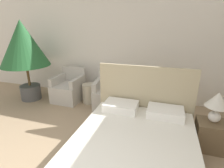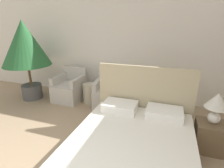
% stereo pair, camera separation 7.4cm
% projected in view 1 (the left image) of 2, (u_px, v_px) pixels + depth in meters
% --- Properties ---
extents(wall_back, '(10.00, 0.06, 2.90)m').
position_uv_depth(wall_back, '(118.00, 43.00, 4.41)').
color(wall_back, silver).
rests_on(wall_back, ground_plane).
extents(bed, '(1.69, 2.17, 1.22)m').
position_uv_depth(bed, '(134.00, 150.00, 2.39)').
color(bed, '#4C4238').
rests_on(bed, ground_plane).
extents(armchair_near_window_left, '(0.69, 0.73, 0.82)m').
position_uv_depth(armchair_near_window_left, '(69.00, 90.00, 4.52)').
color(armchair_near_window_left, '#B7B2A8').
rests_on(armchair_near_window_left, ground_plane).
extents(armchair_near_window_right, '(0.77, 0.80, 0.82)m').
position_uv_depth(armchair_near_window_right, '(109.00, 95.00, 4.20)').
color(armchair_near_window_right, '#B7B2A8').
rests_on(armchair_near_window_right, ground_plane).
extents(potted_palm, '(1.17, 1.17, 2.00)m').
position_uv_depth(potted_palm, '(23.00, 47.00, 4.24)').
color(potted_palm, '#4C4C4C').
rests_on(potted_palm, ground_plane).
extents(nightstand, '(0.45, 0.39, 0.47)m').
position_uv_depth(nightstand, '(211.00, 135.00, 2.75)').
color(nightstand, brown).
rests_on(nightstand, ground_plane).
extents(table_lamp, '(0.34, 0.34, 0.48)m').
position_uv_depth(table_lamp, '(217.00, 103.00, 2.59)').
color(table_lamp, white).
rests_on(table_lamp, nightstand).
extents(side_table, '(0.31, 0.31, 0.49)m').
position_uv_depth(side_table, '(89.00, 93.00, 4.39)').
color(side_table, '#B7AD93').
rests_on(side_table, ground_plane).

